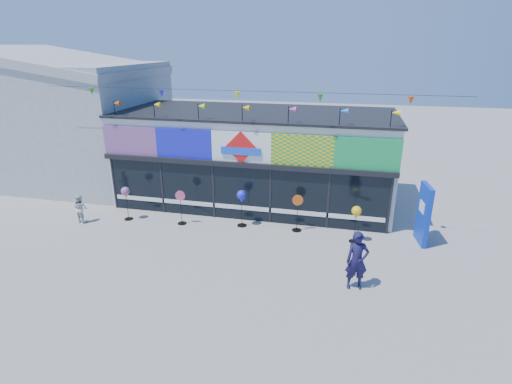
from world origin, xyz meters
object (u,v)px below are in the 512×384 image
(spinner_2, at_px, (242,198))
(spinner_4, at_px, (356,214))
(spinner_0, at_px, (126,194))
(blue_sign, at_px, (424,214))
(child, at_px, (81,208))
(adult_man, at_px, (357,261))
(spinner_1, at_px, (181,207))
(spinner_3, at_px, (297,212))

(spinner_2, relative_size, spinner_4, 1.07)
(spinner_0, xyz_separation_m, spinner_2, (4.79, 0.45, 0.07))
(blue_sign, bearing_deg, child, 177.94)
(spinner_4, bearing_deg, child, -176.36)
(spinner_2, relative_size, adult_man, 0.83)
(spinner_0, bearing_deg, adult_man, -18.12)
(blue_sign, relative_size, spinner_1, 1.56)
(blue_sign, bearing_deg, spinner_1, 175.63)
(blue_sign, distance_m, spinner_0, 11.59)
(adult_man, xyz_separation_m, child, (-10.94, 2.35, -0.32))
(spinner_0, distance_m, spinner_3, 7.03)
(blue_sign, xyz_separation_m, adult_man, (-2.35, -3.59, -0.20))
(blue_sign, bearing_deg, spinner_3, 173.51)
(spinner_3, relative_size, child, 1.25)
(spinner_1, bearing_deg, spinner_0, -177.80)
(adult_man, bearing_deg, child, 155.21)
(spinner_4, xyz_separation_m, adult_man, (0.02, -3.05, -0.22))
(spinner_3, xyz_separation_m, child, (-8.73, -1.17, -0.19))
(spinner_3, height_order, child, spinner_3)
(spinner_3, relative_size, spinner_4, 1.05)
(spinner_2, relative_size, spinner_3, 1.02)
(spinner_4, bearing_deg, blue_sign, 12.93)
(spinner_1, bearing_deg, spinner_2, 8.50)
(spinner_1, height_order, spinner_4, spinner_1)
(blue_sign, relative_size, spinner_2, 1.46)
(spinner_2, xyz_separation_m, child, (-6.52, -1.12, -0.62))
(spinner_3, xyz_separation_m, spinner_4, (2.20, -0.47, 0.35))
(spinner_4, bearing_deg, spinner_2, 174.50)
(spinner_0, relative_size, adult_man, 0.78)
(spinner_0, height_order, spinner_2, spinner_2)
(blue_sign, height_order, spinner_1, blue_sign)
(spinner_0, height_order, spinner_4, spinner_0)
(spinner_2, height_order, spinner_4, spinner_2)
(spinner_0, bearing_deg, spinner_1, 2.20)
(spinner_2, height_order, adult_man, adult_man)
(spinner_0, xyz_separation_m, adult_man, (9.22, -3.02, -0.23))
(spinner_2, xyz_separation_m, spinner_3, (2.21, 0.05, -0.43))
(spinner_1, distance_m, spinner_3, 4.67)
(blue_sign, xyz_separation_m, spinner_4, (-2.37, -0.54, 0.02))
(adult_man, distance_m, child, 11.20)
(blue_sign, distance_m, spinner_3, 4.58)
(spinner_1, relative_size, adult_man, 0.78)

